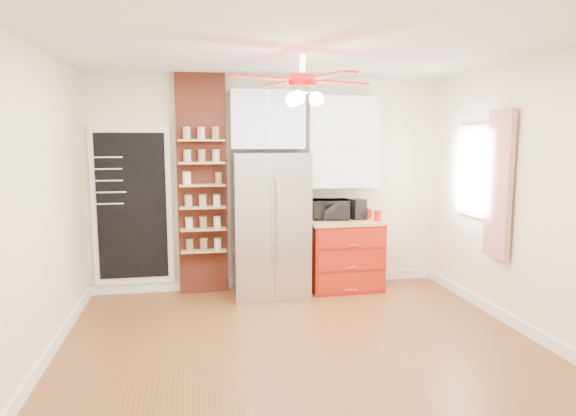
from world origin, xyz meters
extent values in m
plane|color=brown|center=(0.00, 0.00, 0.00)|extent=(4.50, 4.50, 0.00)
plane|color=white|center=(0.00, 0.00, 2.70)|extent=(4.50, 4.50, 0.00)
cube|color=beige|center=(0.00, 2.00, 1.35)|extent=(4.50, 0.02, 2.70)
cube|color=beige|center=(0.00, -2.00, 1.35)|extent=(4.50, 0.02, 2.70)
cube|color=beige|center=(-2.25, 0.00, 1.35)|extent=(0.02, 4.00, 2.70)
cube|color=beige|center=(2.25, 0.00, 1.35)|extent=(0.02, 4.00, 2.70)
cube|color=white|center=(-1.70, 1.97, 1.10)|extent=(0.95, 0.04, 1.95)
cube|color=black|center=(-1.70, 1.95, 1.10)|extent=(0.82, 0.02, 1.78)
cube|color=brown|center=(-0.85, 1.92, 1.35)|extent=(0.60, 0.16, 2.70)
cube|color=silver|center=(-0.05, 1.63, 0.88)|extent=(0.90, 0.70, 1.75)
cube|color=white|center=(-0.05, 1.82, 2.15)|extent=(0.90, 0.35, 0.70)
cube|color=#A11A0D|center=(0.92, 1.68, 0.43)|extent=(0.90, 0.60, 0.86)
cube|color=tan|center=(0.92, 1.68, 0.88)|extent=(0.94, 0.64, 0.04)
cube|color=white|center=(0.92, 1.85, 1.88)|extent=(0.90, 0.30, 1.15)
cube|color=white|center=(2.23, 0.90, 1.55)|extent=(0.04, 0.75, 1.05)
cube|color=red|center=(2.18, 0.35, 1.45)|extent=(0.06, 0.40, 1.55)
cylinder|color=silver|center=(0.00, 0.00, 2.55)|extent=(0.05, 0.05, 0.20)
cylinder|color=#980909|center=(0.00, 0.00, 2.43)|extent=(0.24, 0.24, 0.10)
sphere|color=white|center=(0.00, 0.00, 2.27)|extent=(0.13, 0.13, 0.13)
imported|color=black|center=(0.75, 1.75, 1.03)|extent=(0.50, 0.38, 0.25)
cube|color=black|center=(1.09, 1.69, 1.03)|extent=(0.20, 0.21, 0.26)
cylinder|color=red|center=(1.29, 1.51, 0.97)|extent=(0.11, 0.11, 0.13)
cylinder|color=#A31A09|center=(1.24, 1.74, 0.96)|extent=(0.14, 0.14, 0.13)
cylinder|color=#F1E7B8|center=(-1.03, 1.76, 1.44)|extent=(0.11, 0.11, 0.14)
cylinder|color=#926F4A|center=(-0.65, 1.79, 1.44)|extent=(0.10, 0.10, 0.13)
camera|label=1|loc=(-0.96, -4.48, 1.94)|focal=32.00mm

